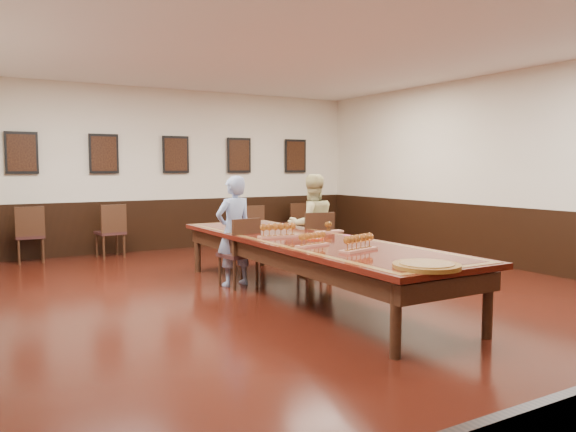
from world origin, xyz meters
TOP-DOWN VIEW (x-y plane):
  - floor at (0.00, 0.00)m, footprint 8.00×10.00m
  - ceiling at (0.00, 0.00)m, footprint 8.00×10.00m
  - wall_back at (0.00, 5.01)m, footprint 8.00×0.02m
  - wall_right at (4.01, 0.00)m, footprint 0.02×10.00m
  - chair_man at (-0.49, 1.02)m, footprint 0.52×0.55m
  - chair_woman at (0.81, 1.10)m, footprint 0.55×0.58m
  - spare_chair_a at (-2.74, 4.64)m, footprint 0.50×0.54m
  - spare_chair_b at (-1.42, 4.50)m, footprint 0.51×0.55m
  - spare_chair_c at (1.50, 4.52)m, footprint 0.47×0.50m
  - spare_chair_d at (2.64, 4.78)m, footprint 0.43×0.47m
  - person_man at (-0.51, 1.12)m, footprint 0.61×0.45m
  - person_woman at (0.83, 1.20)m, footprint 0.87×0.74m
  - pink_phone at (0.60, -0.04)m, footprint 0.10×0.15m
  - wainscoting at (0.00, 0.00)m, footprint 8.00×10.00m
  - conference_table at (0.00, 0.00)m, footprint 1.40×5.00m
  - posters at (0.00, 4.94)m, footprint 6.14×0.04m
  - flight_a at (-0.29, 0.26)m, footprint 0.53×0.21m
  - flight_b at (0.60, 0.40)m, footprint 0.42×0.14m
  - flight_c at (-0.33, -0.62)m, footprint 0.45×0.23m
  - flight_d at (-0.11, -1.19)m, footprint 0.52×0.28m
  - red_plate_grp at (0.02, -0.15)m, footprint 0.21×0.21m
  - carved_platter at (-0.20, -2.29)m, footprint 0.76×0.76m

SIDE VIEW (x-z plane):
  - floor at x=0.00m, z-range -0.02..0.00m
  - spare_chair_d at x=2.64m, z-range 0.00..0.86m
  - spare_chair_c at x=1.50m, z-range 0.00..0.86m
  - chair_man at x=-0.49m, z-range 0.00..0.96m
  - spare_chair_b at x=-1.42m, z-range 0.00..0.98m
  - spare_chair_a at x=-2.74m, z-range 0.00..0.98m
  - chair_woman at x=0.81m, z-range 0.00..0.99m
  - wainscoting at x=0.00m, z-range 0.00..1.00m
  - conference_table at x=0.00m, z-range 0.23..0.99m
  - pink_phone at x=0.60m, z-range 0.75..0.76m
  - red_plate_grp at x=0.02m, z-range 0.75..0.78m
  - person_man at x=-0.51m, z-range 0.00..1.53m
  - person_woman at x=0.83m, z-range 0.00..1.54m
  - carved_platter at x=-0.20m, z-range 0.75..0.80m
  - flight_b at x=0.60m, z-range 0.74..0.90m
  - flight_c at x=-0.33m, z-range 0.74..0.91m
  - flight_d at x=-0.11m, z-range 0.74..0.93m
  - flight_a at x=-0.29m, z-range 0.74..0.93m
  - wall_back at x=0.00m, z-range 0.00..3.20m
  - wall_right at x=4.01m, z-range 0.00..3.20m
  - posters at x=0.00m, z-range 1.53..2.27m
  - ceiling at x=0.00m, z-range 3.20..3.22m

